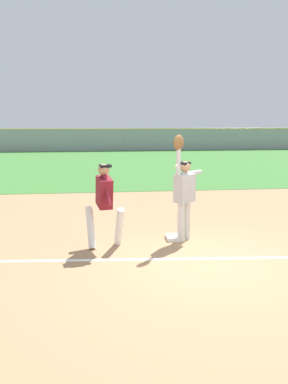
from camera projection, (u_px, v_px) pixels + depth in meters
ground_plane at (204, 264)px, 6.87m from camera, size 75.01×75.01×0.00m
outfield_grass at (133, 163)px, 22.14m from camera, size 43.26×17.43×0.01m
first_base at (175, 237)px, 8.27m from camera, size 0.39×0.39×0.08m
fielder at (184, 189)px, 8.01m from camera, size 0.77×0.64×2.28m
runner at (104, 200)px, 7.59m from camera, size 0.82×0.84×1.72m
baseball at (177, 165)px, 7.76m from camera, size 0.07×0.07×0.07m
outfield_fence at (125, 140)px, 30.47m from camera, size 43.34×0.08×1.80m
parked_car_tan at (21, 141)px, 32.25m from camera, size 4.55×2.41×1.25m
parked_car_black at (80, 141)px, 32.77m from camera, size 4.56×2.44×1.25m
parked_car_white at (142, 140)px, 33.65m from camera, size 4.46×2.23×1.25m
parked_car_silver at (198, 140)px, 34.37m from camera, size 4.47×2.25×1.25m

